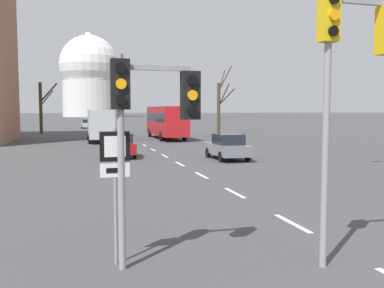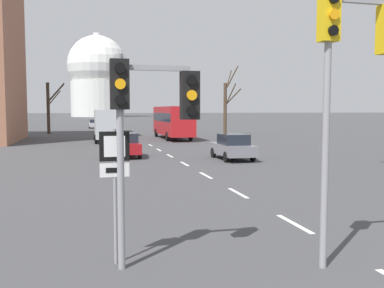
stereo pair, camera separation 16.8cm
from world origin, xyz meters
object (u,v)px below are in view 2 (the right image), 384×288
at_px(sedan_near_left, 126,145).
at_px(city_bus, 173,120).
at_px(delivery_truck, 107,124).
at_px(route_sign_post, 115,172).
at_px(sedan_near_right, 95,124).
at_px(sedan_mid_centre, 233,147).
at_px(traffic_signal_centre_tall, 348,57).
at_px(traffic_signal_near_left, 146,109).

xyz_separation_m(sedan_near_left, city_bus, (6.54, 16.83, 1.24)).
xyz_separation_m(city_bus, delivery_truck, (-7.13, -2.68, -0.35)).
height_order(route_sign_post, sedan_near_left, route_sign_post).
distance_m(sedan_near_left, sedan_near_right, 45.99).
relative_size(route_sign_post, city_bus, 0.26).
bearing_deg(sedan_mid_centre, sedan_near_left, 154.89).
bearing_deg(sedan_near_left, delivery_truck, 92.37).
height_order(traffic_signal_centre_tall, sedan_near_right, traffic_signal_centre_tall).
relative_size(traffic_signal_near_left, sedan_mid_centre, 0.99).
height_order(traffic_signal_near_left, sedan_near_right, traffic_signal_near_left).
bearing_deg(traffic_signal_centre_tall, sedan_near_right, 92.98).
distance_m(sedan_near_right, city_bus, 30.16).
height_order(sedan_near_left, delivery_truck, delivery_truck).
bearing_deg(traffic_signal_near_left, route_sign_post, 152.37).
bearing_deg(sedan_near_left, route_sign_post, -95.89).
distance_m(sedan_near_left, city_bus, 18.10).
xyz_separation_m(traffic_signal_centre_tall, city_bus, (4.15, 37.87, -2.12)).
relative_size(sedan_near_left, city_bus, 0.35).
bearing_deg(traffic_signal_near_left, sedan_near_right, 89.69).
height_order(sedan_near_left, city_bus, city_bus).
bearing_deg(sedan_near_left, sedan_mid_centre, -25.11).
height_order(traffic_signal_centre_tall, sedan_near_left, traffic_signal_centre_tall).
relative_size(traffic_signal_near_left, sedan_near_left, 1.10).
relative_size(traffic_signal_near_left, route_sign_post, 1.52).
bearing_deg(city_bus, traffic_signal_centre_tall, -96.25).
bearing_deg(city_bus, traffic_signal_near_left, -102.20).
bearing_deg(traffic_signal_centre_tall, sedan_near_left, 96.50).
relative_size(traffic_signal_centre_tall, city_bus, 0.51).
relative_size(sedan_mid_centre, delivery_truck, 0.59).
distance_m(route_sign_post, sedan_near_right, 65.81).
bearing_deg(city_bus, sedan_near_right, 104.67).
distance_m(traffic_signal_centre_tall, sedan_near_left, 21.44).
height_order(traffic_signal_centre_tall, sedan_mid_centre, traffic_signal_centre_tall).
relative_size(route_sign_post, sedan_near_left, 0.73).
relative_size(sedan_mid_centre, city_bus, 0.40).
xyz_separation_m(route_sign_post, sedan_near_left, (2.04, 19.82, -1.09)).
xyz_separation_m(traffic_signal_centre_tall, sedan_mid_centre, (4.00, 18.04, -3.35)).
bearing_deg(city_bus, delivery_truck, -159.40).
xyz_separation_m(sedan_mid_centre, city_bus, (0.15, 19.83, 1.23)).
bearing_deg(sedan_near_right, traffic_signal_centre_tall, -87.02).
height_order(traffic_signal_near_left, sedan_mid_centre, traffic_signal_near_left).
xyz_separation_m(traffic_signal_centre_tall, delivery_truck, (-2.98, 35.19, -2.47)).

